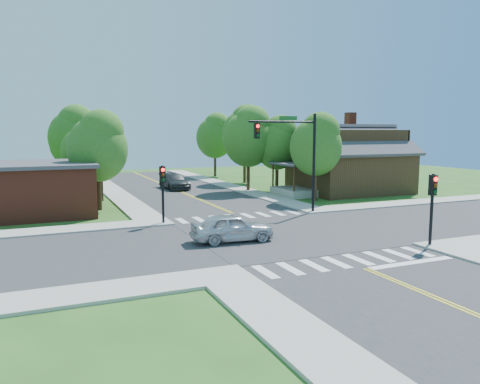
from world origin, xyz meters
name	(u,v)px	position (x,y,z in m)	size (l,w,h in m)	color
ground	(282,235)	(0.00, 0.00, 0.00)	(100.00, 100.00, 0.00)	#29551A
road_ns	(282,234)	(0.00, 0.00, 0.02)	(10.00, 90.00, 0.04)	#2D2D30
road_ew	(282,234)	(0.00, 0.00, 0.03)	(90.00, 10.00, 0.04)	#2D2D30
intersection_patch	(282,235)	(0.00, 0.00, 0.00)	(10.20, 10.20, 0.06)	#2D2D30
sidewalk_ne	(344,189)	(15.82, 15.82, 0.07)	(40.00, 40.00, 0.14)	#9E9B93
crosswalk_north	(240,216)	(0.00, 6.20, 0.05)	(8.85, 2.00, 0.01)	white
crosswalk_south	(347,261)	(0.00, -6.20, 0.05)	(8.85, 2.00, 0.01)	white
centerline	(282,234)	(0.00, 0.00, 0.05)	(0.30, 90.00, 0.01)	yellow
stop_bar	(412,264)	(2.50, -7.60, 0.00)	(4.60, 0.45, 0.09)	white
signal_mast_ne	(294,147)	(3.91, 5.59, 4.85)	(5.30, 0.42, 7.20)	black
signal_pole_se	(433,196)	(5.60, -5.62, 2.66)	(0.34, 0.42, 3.80)	black
signal_pole_nw	(163,184)	(-5.60, 5.58, 2.66)	(0.34, 0.42, 3.80)	black
house_ne	(349,158)	(15.11, 14.23, 3.33)	(13.05, 8.80, 7.11)	#382313
building_nw	(18,189)	(-14.20, 13.20, 1.88)	(10.40, 8.40, 3.73)	maroon
tree_e_a	(317,143)	(9.05, 10.58, 4.97)	(4.47, 4.24, 7.59)	#382314
tree_e_b	(278,141)	(9.12, 17.69, 4.95)	(4.45, 4.22, 7.56)	#382314
tree_e_c	(245,131)	(9.29, 26.00, 5.93)	(5.32, 5.05, 9.04)	#382314
tree_e_d	(216,135)	(8.94, 34.84, 5.52)	(4.96, 4.71, 8.42)	#382314
tree_w_a	(99,144)	(-8.54, 13.02, 4.98)	(4.47, 4.25, 7.60)	#382314
tree_w_b	(85,149)	(-8.93, 19.84, 4.41)	(3.96, 3.76, 6.73)	#382314
tree_w_c	(75,134)	(-9.13, 28.02, 5.71)	(5.13, 4.87, 8.71)	#382314
tree_w_d	(68,143)	(-9.30, 36.91, 4.54)	(4.08, 3.88, 6.94)	#382314
tree_house	(249,135)	(6.44, 18.71, 5.57)	(5.00, 4.75, 8.50)	#382314
tree_bldg	(101,157)	(-7.83, 17.72, 3.82)	(3.43, 3.26, 5.84)	#382314
car_silver	(232,228)	(-3.36, -0.51, 0.76)	(4.60, 2.18, 1.52)	silver
car_dgrey	(174,182)	(0.06, 23.32, 0.77)	(2.36, 5.40, 1.54)	#2D3133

